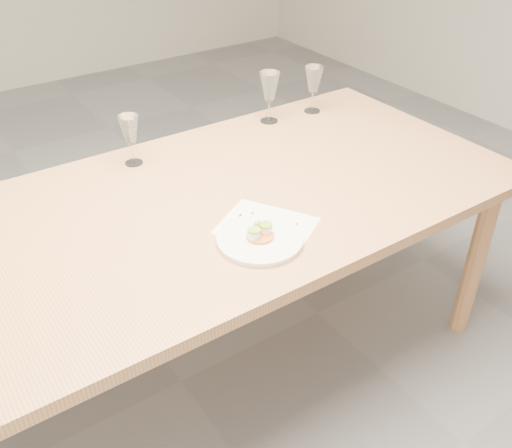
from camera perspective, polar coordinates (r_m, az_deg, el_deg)
ground at (r=2.26m, az=-7.50°, el=-15.33°), size 7.00×7.00×0.00m
dining_table at (r=1.80m, az=-9.08°, el=-0.98°), size 2.40×1.00×0.75m
dinner_plate at (r=1.62m, az=0.41°, el=-1.46°), size 0.25×0.25×0.07m
recipe_sheet at (r=1.69m, az=1.08°, el=-0.18°), size 0.32×0.34×0.00m
wine_glass_0 at (r=2.02m, az=-12.52°, el=9.09°), size 0.07×0.07×0.18m
wine_glass_1 at (r=2.31m, az=1.36°, el=13.48°), size 0.08×0.08×0.20m
wine_glass_2 at (r=2.42m, az=5.79°, el=14.10°), size 0.08×0.08×0.19m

